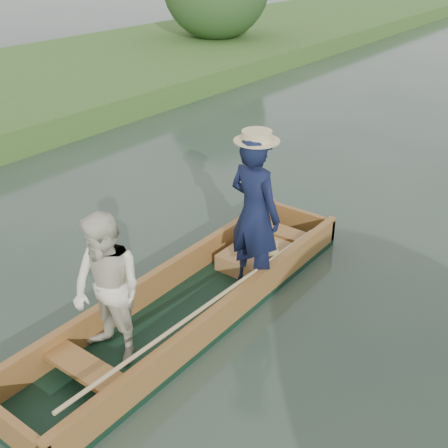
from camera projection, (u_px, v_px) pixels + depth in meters
The scene contains 3 objects.
ground at pixel (194, 313), 6.66m from camera, with size 120.00×120.00×0.00m, color #283D30.
trees_far at pixel (355, 7), 14.31m from camera, with size 22.10×11.31×4.29m.
punt at pixel (193, 269), 6.30m from camera, with size 1.21×5.00×2.07m.
Camera 1 is at (3.55, -4.10, 4.02)m, focal length 45.00 mm.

